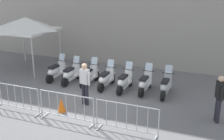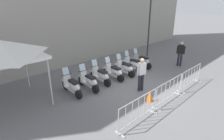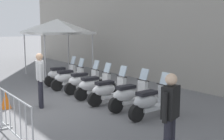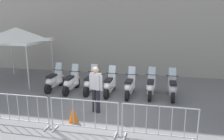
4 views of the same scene
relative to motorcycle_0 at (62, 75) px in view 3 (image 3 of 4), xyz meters
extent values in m
plane|color=slate|center=(2.75, -1.96, -0.45)|extent=(120.00, 120.00, 0.00)
cylinder|color=black|center=(0.04, 0.70, -0.21)|extent=(0.17, 0.49, 0.48)
cylinder|color=black|center=(-0.03, -0.54, -0.21)|extent=(0.17, 0.49, 0.48)
cube|color=white|center=(0.01, 0.08, -0.17)|extent=(0.33, 0.88, 0.10)
ellipsoid|color=white|center=(-0.01, -0.20, 0.07)|extent=(0.41, 0.86, 0.40)
cube|color=black|center=(-0.01, -0.17, 0.29)|extent=(0.32, 0.62, 0.10)
cube|color=white|center=(0.03, 0.51, 0.10)|extent=(0.35, 0.16, 0.60)
cylinder|color=black|center=(0.03, 0.51, 0.43)|extent=(0.56, 0.07, 0.04)
cube|color=silver|center=(0.04, 0.56, 0.61)|extent=(0.33, 0.16, 0.35)
cube|color=white|center=(0.04, 0.70, 0.06)|extent=(0.22, 0.33, 0.06)
cylinder|color=black|center=(0.95, 0.57, -0.21)|extent=(0.16, 0.49, 0.48)
cylinder|color=black|center=(0.89, -0.67, -0.21)|extent=(0.16, 0.49, 0.48)
cube|color=white|center=(0.92, -0.05, -0.17)|extent=(0.32, 0.88, 0.10)
ellipsoid|color=white|center=(0.91, -0.33, 0.07)|extent=(0.40, 0.86, 0.40)
cube|color=black|center=(0.91, -0.30, 0.29)|extent=(0.31, 0.61, 0.10)
cube|color=white|center=(0.95, 0.38, 0.10)|extent=(0.35, 0.16, 0.60)
cylinder|color=black|center=(0.95, 0.38, 0.43)|extent=(0.56, 0.06, 0.04)
cube|color=silver|center=(0.95, 0.43, 0.61)|extent=(0.33, 0.16, 0.35)
cube|color=white|center=(0.95, 0.57, 0.06)|extent=(0.22, 0.33, 0.06)
cylinder|color=black|center=(1.88, 0.69, -0.21)|extent=(0.17, 0.49, 0.48)
cylinder|color=black|center=(1.81, -0.55, -0.21)|extent=(0.17, 0.49, 0.48)
cube|color=white|center=(1.84, 0.07, -0.17)|extent=(0.33, 0.88, 0.10)
ellipsoid|color=white|center=(1.83, -0.21, 0.07)|extent=(0.41, 0.86, 0.40)
cube|color=black|center=(1.83, -0.18, 0.29)|extent=(0.31, 0.61, 0.10)
cube|color=white|center=(1.87, 0.50, 0.10)|extent=(0.35, 0.16, 0.60)
cylinder|color=black|center=(1.87, 0.50, 0.43)|extent=(0.56, 0.07, 0.04)
cube|color=silver|center=(1.87, 0.55, 0.61)|extent=(0.33, 0.16, 0.35)
cube|color=white|center=(1.88, 0.69, 0.06)|extent=(0.22, 0.33, 0.06)
cylinder|color=black|center=(2.78, 0.58, -0.21)|extent=(0.16, 0.48, 0.48)
cylinder|color=black|center=(2.74, -0.66, -0.21)|extent=(0.16, 0.48, 0.48)
cube|color=white|center=(2.76, -0.04, -0.17)|extent=(0.31, 0.88, 0.10)
ellipsoid|color=white|center=(2.75, -0.32, 0.07)|extent=(0.39, 0.85, 0.40)
cube|color=black|center=(2.75, -0.29, 0.29)|extent=(0.30, 0.61, 0.10)
cube|color=white|center=(2.78, 0.39, 0.10)|extent=(0.34, 0.15, 0.60)
cylinder|color=black|center=(2.78, 0.39, 0.43)|extent=(0.56, 0.05, 0.04)
cube|color=silver|center=(2.78, 0.44, 0.61)|extent=(0.32, 0.15, 0.35)
cube|color=white|center=(2.78, 0.58, 0.06)|extent=(0.21, 0.33, 0.06)
cylinder|color=black|center=(3.71, 0.55, -0.21)|extent=(0.16, 0.49, 0.48)
cylinder|color=black|center=(3.65, -0.69, -0.21)|extent=(0.16, 0.49, 0.48)
cube|color=white|center=(3.68, -0.07, -0.17)|extent=(0.32, 0.88, 0.10)
ellipsoid|color=white|center=(3.67, -0.35, 0.07)|extent=(0.40, 0.86, 0.40)
cube|color=black|center=(3.67, -0.31, 0.29)|extent=(0.31, 0.61, 0.10)
cube|color=white|center=(3.70, 0.37, 0.10)|extent=(0.35, 0.16, 0.60)
cylinder|color=black|center=(3.70, 0.37, 0.43)|extent=(0.56, 0.06, 0.04)
cube|color=silver|center=(3.70, 0.42, 0.61)|extent=(0.33, 0.15, 0.35)
cube|color=white|center=(3.71, 0.55, 0.06)|extent=(0.22, 0.33, 0.06)
cylinder|color=black|center=(4.61, 0.68, -0.21)|extent=(0.15, 0.48, 0.48)
cylinder|color=black|center=(4.59, -0.56, -0.21)|extent=(0.15, 0.48, 0.48)
cube|color=white|center=(4.60, 0.06, -0.17)|extent=(0.30, 0.87, 0.10)
ellipsoid|color=white|center=(4.59, -0.22, 0.07)|extent=(0.38, 0.85, 0.40)
cube|color=black|center=(4.60, -0.19, 0.29)|extent=(0.29, 0.61, 0.10)
cube|color=white|center=(4.61, 0.49, 0.10)|extent=(0.34, 0.15, 0.60)
cylinder|color=black|center=(4.61, 0.49, 0.43)|extent=(0.56, 0.05, 0.04)
cube|color=silver|center=(4.61, 0.54, 0.61)|extent=(0.32, 0.15, 0.35)
cube|color=white|center=(4.61, 0.68, 0.06)|extent=(0.21, 0.32, 0.06)
cylinder|color=black|center=(5.51, 0.66, -0.21)|extent=(0.15, 0.48, 0.48)
cylinder|color=black|center=(5.53, -0.58, -0.21)|extent=(0.15, 0.48, 0.48)
cube|color=#B7BABC|center=(5.52, 0.04, -0.17)|extent=(0.29, 0.87, 0.10)
ellipsoid|color=#B7BABC|center=(5.52, -0.24, 0.07)|extent=(0.37, 0.84, 0.40)
cube|color=black|center=(5.52, -0.21, 0.29)|extent=(0.29, 0.60, 0.10)
cube|color=#B7BABC|center=(5.52, 0.48, 0.10)|extent=(0.34, 0.14, 0.60)
cylinder|color=black|center=(5.52, 0.48, 0.43)|extent=(0.56, 0.04, 0.04)
cube|color=silver|center=(5.51, 0.53, 0.61)|extent=(0.32, 0.14, 0.35)
cube|color=#B7BABC|center=(5.51, 0.66, 0.06)|extent=(0.20, 0.32, 0.06)
cube|color=#B2B5B7|center=(3.71, -3.65, -0.43)|extent=(0.04, 0.44, 0.04)
cylinder|color=#B2B5B7|center=(3.79, -3.65, 0.07)|extent=(0.04, 0.04, 1.05)
cube|color=#B2B5B7|center=(4.00, -3.65, -0.43)|extent=(0.04, 0.44, 0.04)
cylinder|color=#B2B5B7|center=(3.91, -3.65, 0.07)|extent=(0.04, 0.04, 1.05)
cylinder|color=#B2B5B7|center=(6.03, -3.66, 0.07)|extent=(0.04, 0.04, 1.05)
cylinder|color=#B2B5B7|center=(4.97, -3.66, 0.60)|extent=(2.12, 0.05, 0.04)
cylinder|color=#B2B5B7|center=(4.97, -3.66, -0.27)|extent=(2.12, 0.05, 0.04)
cylinder|color=#B2B5B7|center=(4.27, -3.65, 0.16)|extent=(0.02, 0.02, 0.87)
cylinder|color=#B2B5B7|center=(4.62, -3.65, 0.16)|extent=(0.02, 0.02, 0.87)
cylinder|color=#B2B5B7|center=(4.97, -3.66, 0.16)|extent=(0.02, 0.02, 0.87)
cylinder|color=#B2B5B7|center=(5.32, -3.66, 0.16)|extent=(0.02, 0.02, 0.87)
cylinder|color=#B2B5B7|center=(5.68, -3.66, 0.16)|extent=(0.02, 0.02, 0.87)
cylinder|color=#23232D|center=(7.67, -1.61, 0.00)|extent=(0.14, 0.14, 0.90)
cube|color=black|center=(7.69, -1.70, 0.75)|extent=(0.32, 0.41, 0.60)
sphere|color=beige|center=(7.69, -1.70, 1.17)|extent=(0.22, 0.22, 0.22)
cylinder|color=black|center=(7.62, -1.48, 0.70)|extent=(0.09, 0.09, 0.55)
cylinder|color=black|center=(7.76, -1.92, 0.70)|extent=(0.09, 0.09, 0.55)
cylinder|color=#23232D|center=(2.77, -2.12, 0.00)|extent=(0.14, 0.14, 0.90)
cylinder|color=#23232D|center=(2.60, -2.07, 0.00)|extent=(0.14, 0.14, 0.90)
cube|color=silver|center=(2.69, -2.10, 0.75)|extent=(0.41, 0.32, 0.60)
sphere|color=tan|center=(2.69, -2.10, 1.17)|extent=(0.22, 0.22, 0.22)
cylinder|color=silver|center=(2.91, -2.16, 0.70)|extent=(0.09, 0.09, 0.55)
cylinder|color=silver|center=(2.47, -2.03, 0.70)|extent=(0.09, 0.09, 0.55)
cylinder|color=silver|center=(-3.76, -0.23, 0.62)|extent=(0.06, 0.06, 2.15)
cylinder|color=silver|center=(-1.17, -0.23, 0.62)|extent=(0.06, 0.06, 2.15)
cylinder|color=silver|center=(-3.76, 2.36, 0.62)|extent=(0.06, 0.06, 2.15)
cylinder|color=silver|center=(-1.17, 2.36, 0.62)|extent=(0.06, 0.06, 2.15)
cube|color=white|center=(-2.47, 1.07, 1.75)|extent=(2.87, 2.87, 0.12)
pyramid|color=white|center=(-2.47, 1.07, 2.13)|extent=(2.87, 2.87, 0.65)
cone|color=orange|center=(2.14, -3.03, -0.18)|extent=(0.32, 0.32, 0.55)
camera|label=1|loc=(7.56, -11.45, 4.36)|focal=45.22mm
camera|label=2|loc=(-4.23, -7.02, 3.87)|focal=29.24mm
camera|label=3|loc=(11.09, -5.56, 2.12)|focal=45.87mm
camera|label=4|loc=(4.87, -9.81, 3.09)|focal=36.92mm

